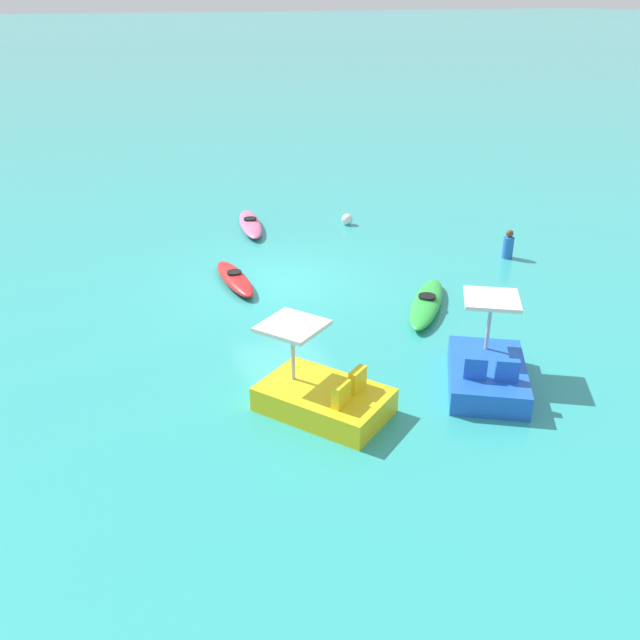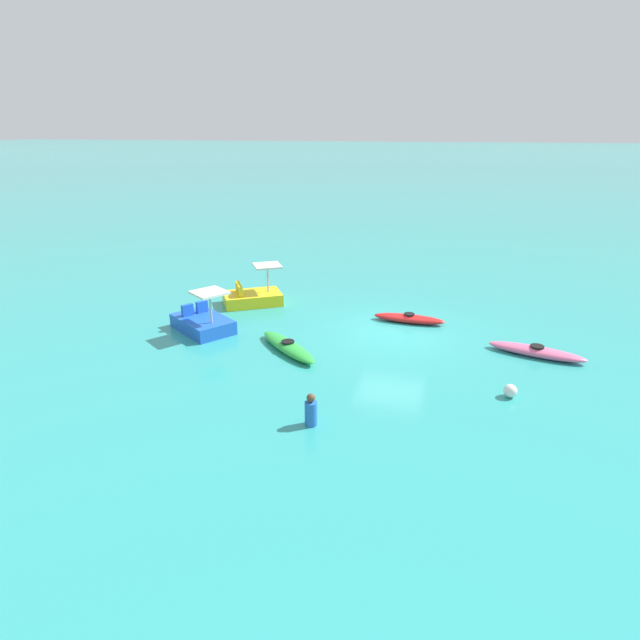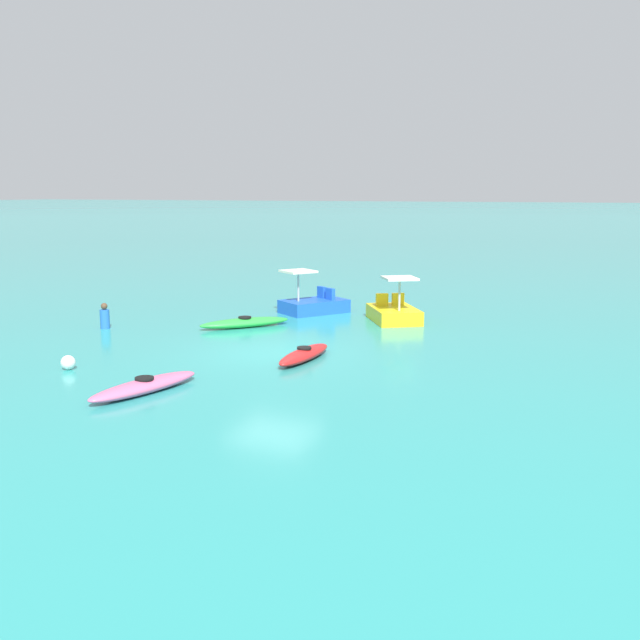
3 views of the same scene
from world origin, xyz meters
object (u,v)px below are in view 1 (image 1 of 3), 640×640
(kayak_green, at_px, (427,303))
(person_near_shore, at_px, (508,246))
(pedal_boat_blue, at_px, (487,371))
(buoy_white, at_px, (347,219))
(kayak_pink, at_px, (250,224))
(pedal_boat_yellow, at_px, (323,396))
(kayak_red, at_px, (235,278))

(kayak_green, height_order, person_near_shore, person_near_shore)
(pedal_boat_blue, bearing_deg, buoy_white, 168.18)
(kayak_pink, xyz_separation_m, pedal_boat_blue, (11.72, 0.95, 0.17))
(kayak_green, distance_m, pedal_boat_blue, 3.80)
(kayak_pink, bearing_deg, pedal_boat_yellow, -12.41)
(pedal_boat_blue, xyz_separation_m, pedal_boat_yellow, (-0.56, -3.41, 0.00))
(pedal_boat_blue, xyz_separation_m, buoy_white, (-10.73, 2.24, -0.15))
(person_near_shore, bearing_deg, buoy_white, -149.25)
(kayak_green, bearing_deg, buoy_white, 169.54)
(kayak_red, relative_size, kayak_pink, 0.87)
(kayak_pink, xyz_separation_m, buoy_white, (0.99, 3.19, 0.03))
(kayak_red, xyz_separation_m, kayak_pink, (-4.44, 2.02, -0.00))
(kayak_green, bearing_deg, person_near_shore, 116.46)
(kayak_pink, distance_m, pedal_boat_yellow, 11.43)
(pedal_boat_blue, relative_size, pedal_boat_yellow, 1.00)
(pedal_boat_yellow, distance_m, buoy_white, 11.64)
(pedal_boat_yellow, bearing_deg, pedal_boat_blue, 80.68)
(kayak_pink, distance_m, pedal_boat_blue, 11.76)
(buoy_white, bearing_deg, kayak_green, -10.46)
(person_near_shore, bearing_deg, kayak_pink, -134.04)
(pedal_boat_blue, relative_size, buoy_white, 7.44)
(kayak_green, bearing_deg, kayak_pink, -166.76)
(kayak_green, height_order, kayak_pink, same)
(pedal_boat_yellow, bearing_deg, kayak_green, 125.66)
(kayak_red, xyz_separation_m, person_near_shore, (1.49, 8.15, 0.22))
(buoy_white, bearing_deg, pedal_boat_yellow, -29.05)
(kayak_green, height_order, buoy_white, buoy_white)
(pedal_boat_blue, height_order, buoy_white, pedal_boat_blue)
(person_near_shore, bearing_deg, pedal_boat_blue, -41.84)
(pedal_boat_blue, bearing_deg, kayak_pink, -175.37)
(kayak_green, bearing_deg, pedal_boat_blue, -14.37)
(kayak_red, bearing_deg, kayak_green, 47.38)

